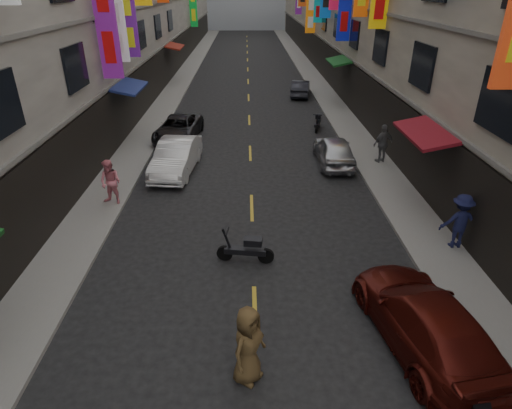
{
  "coord_description": "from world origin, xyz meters",
  "views": [
    {
      "loc": [
        -0.16,
        3.26,
        7.78
      ],
      "look_at": [
        0.01,
        10.83,
        3.85
      ],
      "focal_mm": 30.0,
      "sensor_mm": 36.0,
      "label": 1
    }
  ],
  "objects_px": {
    "scooter_far_right": "(318,122)",
    "car_right_far": "(301,88)",
    "scooter_crossing": "(246,249)",
    "car_left_mid": "(176,157)",
    "pedestrian_crossing": "(248,345)",
    "car_right_near": "(425,321)",
    "car_right_mid": "(334,150)",
    "pedestrian_lfar": "(111,182)",
    "pedestrian_rnear": "(460,221)",
    "car_left_far": "(178,128)",
    "pedestrian_rfar": "(383,143)"
  },
  "relations": [
    {
      "from": "scooter_far_right",
      "to": "car_right_near",
      "type": "relative_size",
      "value": 0.36
    },
    {
      "from": "pedestrian_rfar",
      "to": "car_left_mid",
      "type": "bearing_deg",
      "value": -19.84
    },
    {
      "from": "car_right_mid",
      "to": "pedestrian_rnear",
      "type": "height_order",
      "value": "pedestrian_rnear"
    },
    {
      "from": "car_right_near",
      "to": "scooter_crossing",
      "type": "bearing_deg",
      "value": -49.8
    },
    {
      "from": "car_left_mid",
      "to": "car_right_near",
      "type": "distance_m",
      "value": 13.09
    },
    {
      "from": "car_right_far",
      "to": "pedestrian_rnear",
      "type": "bearing_deg",
      "value": 106.78
    },
    {
      "from": "pedestrian_crossing",
      "to": "car_right_far",
      "type": "bearing_deg",
      "value": 26.82
    },
    {
      "from": "scooter_crossing",
      "to": "car_right_mid",
      "type": "xyz_separation_m",
      "value": [
        4.22,
        8.12,
        0.24
      ]
    },
    {
      "from": "car_left_far",
      "to": "pedestrian_crossing",
      "type": "bearing_deg",
      "value": -70.33
    },
    {
      "from": "pedestrian_rnear",
      "to": "pedestrian_rfar",
      "type": "distance_m",
      "value": 7.46
    },
    {
      "from": "scooter_crossing",
      "to": "car_right_mid",
      "type": "distance_m",
      "value": 9.15
    },
    {
      "from": "car_right_mid",
      "to": "pedestrian_crossing",
      "type": "relative_size",
      "value": 2.09
    },
    {
      "from": "pedestrian_rfar",
      "to": "pedestrian_crossing",
      "type": "height_order",
      "value": "pedestrian_rfar"
    },
    {
      "from": "scooter_far_right",
      "to": "car_right_far",
      "type": "bearing_deg",
      "value": -75.81
    },
    {
      "from": "scooter_far_right",
      "to": "pedestrian_lfar",
      "type": "height_order",
      "value": "pedestrian_lfar"
    },
    {
      "from": "car_right_far",
      "to": "pedestrian_rnear",
      "type": "distance_m",
      "value": 21.61
    },
    {
      "from": "car_right_near",
      "to": "pedestrian_rfar",
      "type": "bearing_deg",
      "value": -110.89
    },
    {
      "from": "car_right_mid",
      "to": "car_left_mid",
      "type": "bearing_deg",
      "value": 7.43
    },
    {
      "from": "scooter_far_right",
      "to": "car_left_far",
      "type": "height_order",
      "value": "car_left_far"
    },
    {
      "from": "car_right_mid",
      "to": "car_left_far",
      "type": "bearing_deg",
      "value": -24.77
    },
    {
      "from": "car_left_far",
      "to": "car_right_far",
      "type": "height_order",
      "value": "car_left_far"
    },
    {
      "from": "car_left_mid",
      "to": "pedestrian_lfar",
      "type": "distance_m",
      "value": 3.91
    },
    {
      "from": "pedestrian_rnear",
      "to": "car_left_mid",
      "type": "bearing_deg",
      "value": -33.68
    },
    {
      "from": "car_right_mid",
      "to": "pedestrian_rnear",
      "type": "relative_size",
      "value": 2.16
    },
    {
      "from": "car_left_mid",
      "to": "car_right_far",
      "type": "bearing_deg",
      "value": 69.11
    },
    {
      "from": "car_right_near",
      "to": "pedestrian_crossing",
      "type": "height_order",
      "value": "pedestrian_crossing"
    },
    {
      "from": "car_left_far",
      "to": "car_right_mid",
      "type": "relative_size",
      "value": 1.12
    },
    {
      "from": "scooter_far_right",
      "to": "car_right_near",
      "type": "height_order",
      "value": "car_right_near"
    },
    {
      "from": "car_left_far",
      "to": "car_right_far",
      "type": "distance_m",
      "value": 12.85
    },
    {
      "from": "scooter_far_right",
      "to": "car_right_far",
      "type": "height_order",
      "value": "car_right_far"
    },
    {
      "from": "pedestrian_rnear",
      "to": "pedestrian_rfar",
      "type": "height_order",
      "value": "pedestrian_rnear"
    },
    {
      "from": "car_left_mid",
      "to": "pedestrian_rnear",
      "type": "distance_m",
      "value": 12.03
    },
    {
      "from": "car_left_far",
      "to": "pedestrian_crossing",
      "type": "distance_m",
      "value": 16.8
    },
    {
      "from": "car_right_near",
      "to": "car_right_far",
      "type": "xyz_separation_m",
      "value": [
        0.0,
        25.56,
        -0.11
      ]
    },
    {
      "from": "car_left_far",
      "to": "car_right_far",
      "type": "relative_size",
      "value": 1.22
    },
    {
      "from": "car_left_far",
      "to": "car_right_mid",
      "type": "bearing_deg",
      "value": -18.85
    },
    {
      "from": "scooter_crossing",
      "to": "pedestrian_rfar",
      "type": "bearing_deg",
      "value": -30.82
    },
    {
      "from": "scooter_crossing",
      "to": "car_left_mid",
      "type": "distance_m",
      "value": 7.93
    },
    {
      "from": "car_left_far",
      "to": "car_right_near",
      "type": "distance_m",
      "value": 17.39
    },
    {
      "from": "car_right_near",
      "to": "pedestrian_rnear",
      "type": "distance_m",
      "value": 4.87
    },
    {
      "from": "scooter_crossing",
      "to": "pedestrian_rnear",
      "type": "bearing_deg",
      "value": -77.04
    },
    {
      "from": "car_left_far",
      "to": "pedestrian_rfar",
      "type": "height_order",
      "value": "pedestrian_rfar"
    },
    {
      "from": "car_right_near",
      "to": "scooter_far_right",
      "type": "bearing_deg",
      "value": -99.92
    },
    {
      "from": "car_left_mid",
      "to": "car_left_far",
      "type": "bearing_deg",
      "value": 102.51
    },
    {
      "from": "scooter_crossing",
      "to": "pedestrian_crossing",
      "type": "bearing_deg",
      "value": -171.31
    },
    {
      "from": "car_left_mid",
      "to": "car_left_far",
      "type": "xyz_separation_m",
      "value": [
        -0.55,
        4.67,
        -0.11
      ]
    },
    {
      "from": "car_right_near",
      "to": "pedestrian_lfar",
      "type": "relative_size",
      "value": 2.78
    },
    {
      "from": "car_left_mid",
      "to": "pedestrian_rfar",
      "type": "relative_size",
      "value": 2.43
    },
    {
      "from": "scooter_far_right",
      "to": "pedestrian_lfar",
      "type": "distance_m",
      "value": 13.49
    },
    {
      "from": "car_right_near",
      "to": "pedestrian_rfar",
      "type": "xyz_separation_m",
      "value": [
        2.28,
        11.56,
        0.33
      ]
    }
  ]
}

